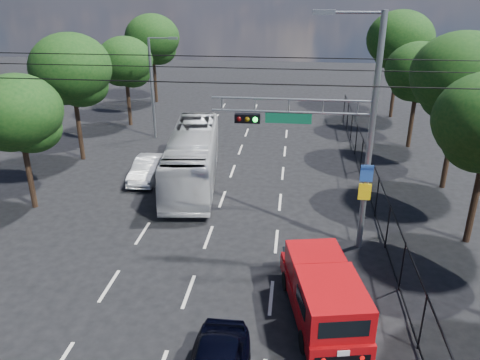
# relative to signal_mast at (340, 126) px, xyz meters

# --- Properties ---
(lane_markings) EXTENTS (6.12, 38.00, 0.01)m
(lane_markings) POSITION_rel_signal_mast_xyz_m (-5.28, 6.01, -5.24)
(lane_markings) COLOR beige
(lane_markings) RESTS_ON ground
(signal_mast) EXTENTS (6.43, 0.39, 9.50)m
(signal_mast) POSITION_rel_signal_mast_xyz_m (0.00, 0.00, 0.00)
(signal_mast) COLOR slate
(signal_mast) RESTS_ON ground
(streetlight_left) EXTENTS (2.09, 0.22, 7.08)m
(streetlight_left) POSITION_rel_signal_mast_xyz_m (-11.62, 14.01, -1.30)
(streetlight_left) COLOR slate
(streetlight_left) RESTS_ON ground
(utility_wires) EXTENTS (22.00, 5.04, 0.74)m
(utility_wires) POSITION_rel_signal_mast_xyz_m (-5.28, 0.84, 1.99)
(utility_wires) COLOR black
(utility_wires) RESTS_ON ground
(fence_right) EXTENTS (0.06, 34.03, 2.00)m
(fence_right) POSITION_rel_signal_mast_xyz_m (2.32, 4.18, -4.21)
(fence_right) COLOR black
(fence_right) RESTS_ON ground
(tree_right_c) EXTENTS (5.10, 5.10, 8.29)m
(tree_right_c) POSITION_rel_signal_mast_xyz_m (6.53, 7.03, 0.49)
(tree_right_c) COLOR black
(tree_right_c) RESTS_ON ground
(tree_right_d) EXTENTS (4.32, 4.32, 7.02)m
(tree_right_d) POSITION_rel_signal_mast_xyz_m (6.13, 14.03, -0.39)
(tree_right_d) COLOR black
(tree_right_d) RESTS_ON ground
(tree_right_e) EXTENTS (5.28, 5.28, 8.58)m
(tree_right_e) POSITION_rel_signal_mast_xyz_m (6.33, 22.03, 0.69)
(tree_right_e) COLOR black
(tree_right_e) RESTS_ON ground
(tree_left_b) EXTENTS (4.08, 4.08, 6.63)m
(tree_left_b) POSITION_rel_signal_mast_xyz_m (-14.47, 2.03, -0.66)
(tree_left_b) COLOR black
(tree_left_b) RESTS_ON ground
(tree_left_c) EXTENTS (4.80, 4.80, 7.80)m
(tree_left_c) POSITION_rel_signal_mast_xyz_m (-15.07, 9.03, 0.15)
(tree_left_c) COLOR black
(tree_left_c) RESTS_ON ground
(tree_left_d) EXTENTS (4.20, 4.20, 6.83)m
(tree_left_d) POSITION_rel_signal_mast_xyz_m (-14.67, 17.03, -0.52)
(tree_left_d) COLOR black
(tree_left_d) RESTS_ON ground
(tree_left_e) EXTENTS (4.92, 4.92, 7.99)m
(tree_left_e) POSITION_rel_signal_mast_xyz_m (-14.87, 25.03, 0.29)
(tree_left_e) COLOR black
(tree_left_e) RESTS_ON ground
(red_pickup) EXTENTS (2.89, 5.54, 1.97)m
(red_pickup) POSITION_rel_signal_mast_xyz_m (-0.57, -4.89, -4.19)
(red_pickup) COLOR black
(red_pickup) RESTS_ON ground
(white_bus) EXTENTS (3.71, 10.67, 2.91)m
(white_bus) POSITION_rel_signal_mast_xyz_m (-7.28, 6.25, -3.79)
(white_bus) COLOR silver
(white_bus) RESTS_ON ground
(white_van) EXTENTS (1.42, 3.94, 1.29)m
(white_van) POSITION_rel_signal_mast_xyz_m (-9.89, 6.16, -4.60)
(white_van) COLOR silver
(white_van) RESTS_ON ground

